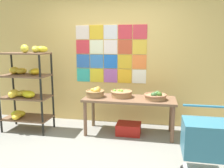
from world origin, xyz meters
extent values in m
plane|color=gray|center=(0.00, 0.00, 0.00)|extent=(9.34, 9.34, 0.00)
cube|color=#DFB666|center=(0.00, 1.70, 1.43)|extent=(5.17, 0.06, 2.86)
cube|color=silver|center=(-0.61, 1.66, 1.82)|extent=(0.27, 0.01, 0.27)
cube|color=gold|center=(-0.33, 1.66, 1.82)|extent=(0.27, 0.01, 0.27)
cube|color=silver|center=(-0.04, 1.66, 1.82)|extent=(0.27, 0.01, 0.27)
cube|color=#D23441|center=(0.24, 1.66, 1.82)|extent=(0.27, 0.01, 0.27)
cube|color=#D33946|center=(0.53, 1.66, 1.82)|extent=(0.27, 0.01, 0.27)
cube|color=#DC3542|center=(-0.61, 1.66, 1.54)|extent=(0.27, 0.01, 0.27)
cube|color=#EDEECA|center=(-0.33, 1.66, 1.54)|extent=(0.27, 0.01, 0.27)
cube|color=white|center=(-0.04, 1.66, 1.54)|extent=(0.27, 0.01, 0.27)
cube|color=#C74C30|center=(0.24, 1.66, 1.54)|extent=(0.27, 0.01, 0.27)
cube|color=gold|center=(0.53, 1.66, 1.54)|extent=(0.27, 0.01, 0.27)
cube|color=#3066BB|center=(-0.61, 1.66, 1.25)|extent=(0.27, 0.01, 0.27)
cube|color=#397ACE|center=(-0.33, 1.66, 1.25)|extent=(0.27, 0.01, 0.27)
cube|color=blue|center=(-0.04, 1.66, 1.25)|extent=(0.27, 0.01, 0.27)
cube|color=gold|center=(0.24, 1.66, 1.25)|extent=(0.27, 0.01, 0.27)
cube|color=orange|center=(0.53, 1.66, 1.25)|extent=(0.27, 0.01, 0.27)
cube|color=#33B0A5|center=(-0.61, 1.66, 0.97)|extent=(0.27, 0.01, 0.27)
cube|color=yellow|center=(-0.33, 1.66, 0.97)|extent=(0.27, 0.01, 0.27)
cube|color=#A65AB1|center=(-0.04, 1.66, 0.97)|extent=(0.27, 0.01, 0.27)
cube|color=yellow|center=(0.24, 1.66, 0.97)|extent=(0.27, 0.01, 0.27)
cube|color=white|center=(0.53, 1.66, 0.97)|extent=(0.27, 0.01, 0.27)
cylinder|color=black|center=(-1.07, 0.73, 0.72)|extent=(0.04, 0.04, 1.44)
cylinder|color=black|center=(-1.89, 1.17, 0.72)|extent=(0.04, 0.04, 1.44)
cylinder|color=black|center=(-1.07, 1.17, 0.72)|extent=(0.04, 0.04, 1.44)
cube|color=brown|center=(-1.48, 0.95, 0.23)|extent=(0.86, 0.48, 0.03)
ellipsoid|color=yellow|center=(-1.68, 0.91, 0.31)|extent=(0.26, 0.25, 0.13)
ellipsoid|color=yellow|center=(-1.61, 0.80, 0.30)|extent=(0.21, 0.30, 0.11)
ellipsoid|color=yellow|center=(-1.62, 0.90, 0.31)|extent=(0.24, 0.25, 0.13)
cube|color=brown|center=(-1.48, 0.95, 0.63)|extent=(0.86, 0.48, 0.02)
ellipsoid|color=yellow|center=(-1.56, 0.94, 0.70)|extent=(0.28, 0.32, 0.11)
ellipsoid|color=yellow|center=(-1.65, 0.81, 0.72)|extent=(0.17, 0.30, 0.14)
ellipsoid|color=yellow|center=(-1.38, 0.85, 0.71)|extent=(0.32, 0.26, 0.13)
cube|color=brown|center=(-1.48, 0.95, 1.03)|extent=(0.86, 0.48, 0.02)
ellipsoid|color=yellow|center=(-1.31, 1.01, 1.10)|extent=(0.22, 0.31, 0.12)
ellipsoid|color=yellow|center=(-1.60, 1.02, 1.10)|extent=(0.23, 0.26, 0.11)
ellipsoid|color=gold|center=(-1.32, 1.00, 1.10)|extent=(0.24, 0.28, 0.11)
ellipsoid|color=yellow|center=(-1.74, 1.02, 1.11)|extent=(0.26, 0.26, 0.13)
cube|color=brown|center=(-1.48, 0.95, 1.43)|extent=(0.86, 0.48, 0.02)
ellipsoid|color=yellow|center=(-1.40, 0.86, 1.51)|extent=(0.24, 0.22, 0.14)
ellipsoid|color=#D4D33D|center=(-1.29, 1.03, 1.50)|extent=(0.22, 0.32, 0.12)
ellipsoid|color=yellow|center=(-1.20, 1.10, 1.50)|extent=(0.24, 0.18, 0.12)
cube|color=brown|center=(0.40, 1.12, 0.64)|extent=(1.60, 0.63, 0.04)
cylinder|color=brown|center=(-0.33, 0.87, 0.31)|extent=(0.06, 0.06, 0.62)
cylinder|color=brown|center=(1.14, 0.87, 0.31)|extent=(0.06, 0.06, 0.62)
cylinder|color=brown|center=(-0.33, 1.38, 0.31)|extent=(0.06, 0.06, 0.62)
cylinder|color=brown|center=(1.14, 1.38, 0.31)|extent=(0.06, 0.06, 0.62)
cylinder|color=#A1744A|center=(0.26, 1.17, 0.71)|extent=(0.36, 0.36, 0.10)
torus|color=#A1724C|center=(0.26, 1.17, 0.76)|extent=(0.39, 0.39, 0.03)
sphere|color=#74D232|center=(0.26, 1.17, 0.77)|extent=(0.05, 0.05, 0.05)
sphere|color=#6EC43B|center=(0.12, 1.19, 0.76)|extent=(0.05, 0.05, 0.05)
sphere|color=#75BD3B|center=(0.20, 1.19, 0.77)|extent=(0.05, 0.05, 0.05)
sphere|color=#76C443|center=(0.25, 1.16, 0.77)|extent=(0.04, 0.04, 0.04)
sphere|color=#73C843|center=(0.26, 1.18, 0.77)|extent=(0.05, 0.05, 0.05)
cylinder|color=#9D724D|center=(0.85, 1.09, 0.70)|extent=(0.35, 0.35, 0.08)
torus|color=#A46B4D|center=(0.85, 1.09, 0.74)|extent=(0.38, 0.38, 0.03)
sphere|color=#437130|center=(0.85, 1.12, 0.76)|extent=(0.07, 0.07, 0.07)
sphere|color=#506D38|center=(0.89, 1.17, 0.76)|extent=(0.08, 0.08, 0.08)
sphere|color=#3C6032|center=(0.82, 0.99, 0.76)|extent=(0.09, 0.09, 0.09)
sphere|color=#3E6323|center=(0.84, 1.08, 0.76)|extent=(0.07, 0.07, 0.07)
sphere|color=#3A5F22|center=(0.92, 1.03, 0.76)|extent=(0.09, 0.09, 0.09)
sphere|color=#3D6C35|center=(0.86, 1.08, 0.76)|extent=(0.09, 0.09, 0.09)
cylinder|color=olive|center=(-0.21, 1.08, 0.71)|extent=(0.31, 0.31, 0.11)
torus|color=olive|center=(-0.21, 1.08, 0.76)|extent=(0.34, 0.34, 0.03)
sphere|color=gold|center=(-0.19, 1.08, 0.79)|extent=(0.10, 0.10, 0.10)
sphere|color=gold|center=(-0.17, 1.05, 0.78)|extent=(0.10, 0.10, 0.10)
sphere|color=gold|center=(-0.25, 1.10, 0.78)|extent=(0.08, 0.08, 0.08)
sphere|color=gold|center=(-0.21, 1.08, 0.78)|extent=(0.09, 0.09, 0.09)
sphere|color=gold|center=(-0.18, 1.01, 0.78)|extent=(0.09, 0.09, 0.09)
sphere|color=gold|center=(-0.18, 1.17, 0.79)|extent=(0.10, 0.10, 0.10)
cube|color=#A91912|center=(0.40, 1.10, 0.10)|extent=(0.43, 0.34, 0.20)
sphere|color=black|center=(1.23, 0.02, 0.04)|extent=(0.08, 0.08, 0.08)
cube|color=teal|center=(1.43, -0.14, 0.53)|extent=(0.50, 0.41, 0.40)
cylinder|color=teal|center=(1.43, 0.10, 0.85)|extent=(0.48, 0.03, 0.03)
camera|label=1|loc=(0.86, -2.79, 1.60)|focal=36.76mm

